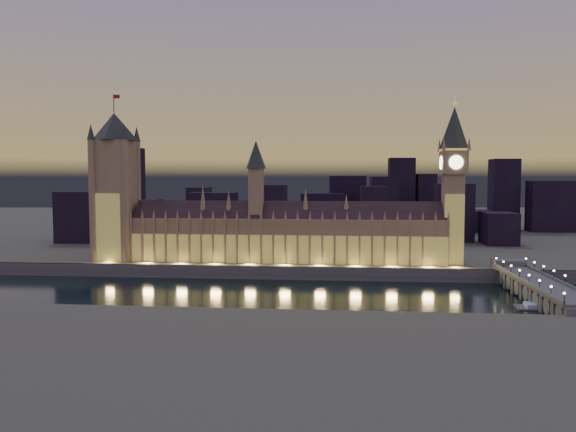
# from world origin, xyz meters

# --- Properties ---
(ground_plane) EXTENTS (2000.00, 2000.00, 0.00)m
(ground_plane) POSITION_xyz_m (0.00, 0.00, 0.00)
(ground_plane) COLOR black
(ground_plane) RESTS_ON ground
(north_bank) EXTENTS (2000.00, 960.00, 8.00)m
(north_bank) POSITION_xyz_m (0.00, 520.00, 4.00)
(north_bank) COLOR #4C4733
(north_bank) RESTS_ON ground
(embankment_wall) EXTENTS (2000.00, 2.50, 8.00)m
(embankment_wall) POSITION_xyz_m (0.00, 41.00, 4.00)
(embankment_wall) COLOR #484645
(embankment_wall) RESTS_ON ground
(palace_of_westminster) EXTENTS (202.00, 21.97, 78.00)m
(palace_of_westminster) POSITION_xyz_m (2.77, 61.74, 26.37)
(palace_of_westminster) COLOR #907C50
(palace_of_westminster) RESTS_ON north_bank
(victoria_tower) EXTENTS (31.68, 31.68, 108.43)m
(victoria_tower) POSITION_xyz_m (-110.00, 61.91, 61.52)
(victoria_tower) COLOR #907C50
(victoria_tower) RESTS_ON north_bank
(elizabeth_tower) EXTENTS (18.00, 18.00, 104.53)m
(elizabeth_tower) POSITION_xyz_m (108.00, 61.92, 66.18)
(elizabeth_tower) COLOR #907C50
(elizabeth_tower) RESTS_ON north_bank
(westminster_bridge) EXTENTS (17.88, 113.00, 15.90)m
(westminster_bridge) POSITION_xyz_m (137.76, -3.45, 5.99)
(westminster_bridge) COLOR #484645
(westminster_bridge) RESTS_ON ground
(river_boat) EXTENTS (49.76, 15.58, 4.50)m
(river_boat) POSITION_xyz_m (146.18, -24.50, 1.56)
(river_boat) COLOR #484645
(river_boat) RESTS_ON ground
(city_backdrop) EXTENTS (488.26, 215.63, 86.06)m
(city_backdrop) POSITION_xyz_m (35.92, 247.27, 31.92)
(city_backdrop) COLOR black
(city_backdrop) RESTS_ON north_bank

